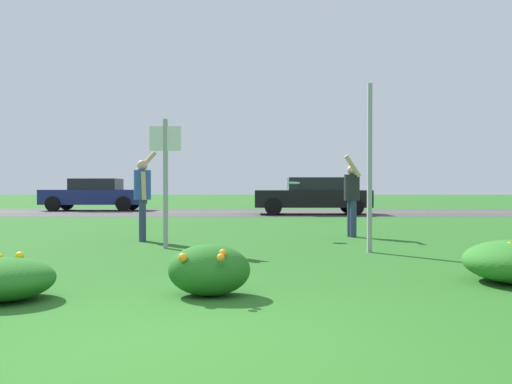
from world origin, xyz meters
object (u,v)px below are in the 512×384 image
(car_navy_center_right, at_px, (95,194))
(frisbee_pale_blue, at_px, (293,183))
(person_catcher_dark_shirt, at_px, (352,194))
(car_black_center_left, at_px, (313,196))
(person_thrower_blue_shirt, at_px, (143,192))
(sign_post_near_path, at_px, (165,170))
(sign_post_by_roadside, at_px, (370,168))

(car_navy_center_right, bearing_deg, frisbee_pale_blue, -59.26)
(person_catcher_dark_shirt, xyz_separation_m, car_navy_center_right, (-9.54, 13.41, -0.20))
(car_black_center_left, bearing_deg, person_thrower_blue_shirt, -111.78)
(person_thrower_blue_shirt, relative_size, car_black_center_left, 0.41)
(person_thrower_blue_shirt, bearing_deg, sign_post_near_path, -62.69)
(sign_post_by_roadside, relative_size, person_catcher_dark_shirt, 1.59)
(sign_post_by_roadside, bearing_deg, person_thrower_blue_shirt, 155.72)
(person_catcher_dark_shirt, bearing_deg, frisbee_pale_blue, -161.75)
(sign_post_near_path, height_order, car_black_center_left, sign_post_near_path)
(frisbee_pale_blue, bearing_deg, person_catcher_dark_shirt, 18.25)
(sign_post_near_path, xyz_separation_m, frisbee_pale_blue, (2.39, 1.90, -0.23))
(person_catcher_dark_shirt, bearing_deg, person_thrower_blue_shirt, -167.01)
(car_black_center_left, relative_size, car_navy_center_right, 1.00)
(person_catcher_dark_shirt, bearing_deg, sign_post_near_path, -147.70)
(sign_post_near_path, distance_m, person_thrower_blue_shirt, 1.55)
(frisbee_pale_blue, distance_m, car_black_center_left, 10.62)
(sign_post_near_path, relative_size, sign_post_by_roadside, 0.81)
(sign_post_near_path, height_order, person_catcher_dark_shirt, sign_post_near_path)
(sign_post_near_path, relative_size, car_black_center_left, 0.51)
(sign_post_near_path, distance_m, car_black_center_left, 12.99)
(car_black_center_left, bearing_deg, frisbee_pale_blue, -97.38)
(sign_post_near_path, height_order, person_thrower_blue_shirt, sign_post_near_path)
(frisbee_pale_blue, bearing_deg, car_navy_center_right, 120.74)
(sign_post_by_roadside, bearing_deg, frisbee_pale_blue, 114.76)
(car_black_center_left, bearing_deg, person_catcher_dark_shirt, -90.32)
(car_black_center_left, xyz_separation_m, car_navy_center_right, (-9.59, 3.33, 0.00))
(sign_post_by_roadside, height_order, car_black_center_left, sign_post_by_roadside)
(sign_post_near_path, bearing_deg, car_navy_center_right, 110.36)
(sign_post_by_roadside, relative_size, frisbee_pale_blue, 10.13)
(person_thrower_blue_shirt, height_order, car_navy_center_right, person_thrower_blue_shirt)
(sign_post_by_roadside, relative_size, person_thrower_blue_shirt, 1.54)
(frisbee_pale_blue, xyz_separation_m, car_navy_center_right, (-8.23, 13.84, -0.44))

